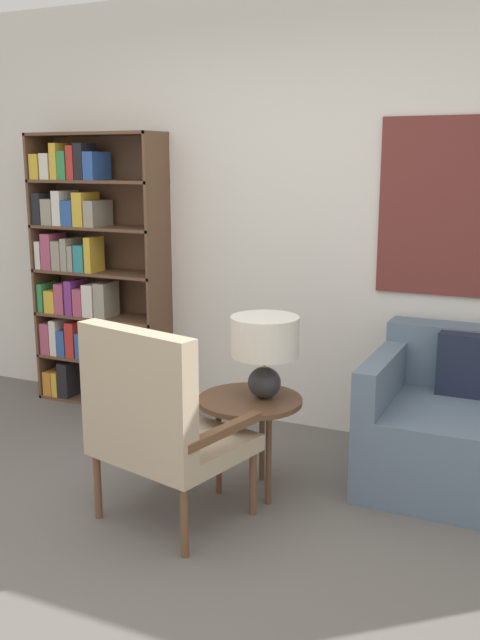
{
  "coord_description": "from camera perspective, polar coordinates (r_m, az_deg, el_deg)",
  "views": [
    {
      "loc": [
        1.55,
        -2.15,
        1.69
      ],
      "look_at": [
        0.08,
        1.02,
        0.9
      ],
      "focal_mm": 40.0,
      "sensor_mm": 36.0,
      "label": 1
    }
  ],
  "objects": [
    {
      "name": "bookshelf",
      "position": [
        5.07,
        -12.24,
        4.06
      ],
      "size": [
        0.96,
        0.3,
        1.87
      ],
      "color": "brown",
      "rests_on": "ground_plane"
    },
    {
      "name": "wall_back",
      "position": [
        4.45,
        5.38,
        8.32
      ],
      "size": [
        6.4,
        0.08,
        2.7
      ],
      "color": "white",
      "rests_on": "ground_plane"
    },
    {
      "name": "side_table",
      "position": [
        3.64,
        0.79,
        -7.06
      ],
      "size": [
        0.53,
        0.53,
        0.51
      ],
      "color": "brown",
      "rests_on": "ground_plane"
    },
    {
      "name": "table_lamp",
      "position": [
        3.55,
        1.99,
        -1.91
      ],
      "size": [
        0.34,
        0.34,
        0.42
      ],
      "color": "#2D2D33",
      "rests_on": "side_table"
    },
    {
      "name": "armchair",
      "position": [
        3.3,
        -6.77,
        -7.8
      ],
      "size": [
        0.76,
        0.7,
        0.97
      ],
      "color": "brown",
      "rests_on": "ground_plane"
    },
    {
      "name": "ground_plane",
      "position": [
        3.14,
        -9.75,
        -20.01
      ],
      "size": [
        14.0,
        14.0,
        0.0
      ],
      "primitive_type": "plane",
      "color": "#66605B"
    }
  ]
}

